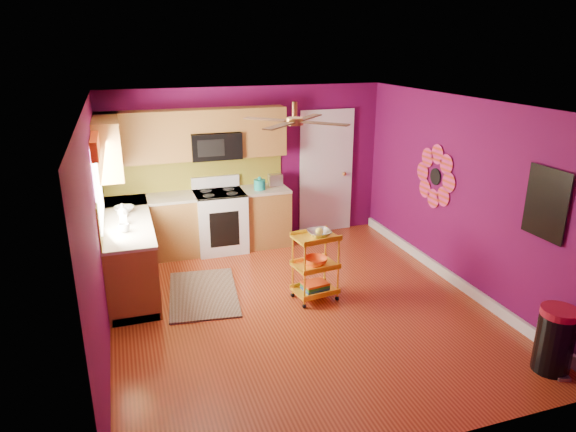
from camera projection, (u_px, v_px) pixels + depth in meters
name	position (u px, v px, depth m)	size (l,w,h in m)	color
ground	(299.00, 306.00, 6.42)	(5.00, 5.00, 0.00)	maroon
room_envelope	(302.00, 180.00, 5.90)	(4.54, 5.04, 2.52)	#5F0A47
lower_cabinets	(172.00, 237.00, 7.51)	(2.81, 2.31, 0.94)	brown
electric_range	(220.00, 220.00, 8.05)	(0.76, 0.66, 1.13)	white
upper_cabinetry	(169.00, 140.00, 7.42)	(2.80, 2.30, 1.26)	brown
left_window	(97.00, 166.00, 6.15)	(0.08, 1.35, 1.08)	white
panel_door	(326.00, 173.00, 8.71)	(0.95, 0.11, 2.15)	white
right_wall_art	(479.00, 187.00, 6.31)	(0.04, 2.74, 1.04)	black
ceiling_fan	(295.00, 120.00, 5.86)	(1.01, 1.01, 0.26)	#BF8C3F
shag_rug	(203.00, 293.00, 6.73)	(0.86, 1.41, 0.02)	black
rolling_cart	(316.00, 263.00, 6.47)	(0.58, 0.46, 0.96)	yellow
trash_can	(555.00, 340.00, 5.08)	(0.46, 0.46, 0.69)	black
teal_kettle	(260.00, 184.00, 8.04)	(0.18, 0.18, 0.21)	teal
toaster	(275.00, 180.00, 8.28)	(0.22, 0.15, 0.18)	beige
soap_bottle_a	(123.00, 217.00, 6.48)	(0.09, 0.10, 0.21)	#EA3F72
soap_bottle_b	(122.00, 210.00, 6.77)	(0.14, 0.14, 0.19)	white
counter_dish	(124.00, 209.00, 7.01)	(0.27, 0.27, 0.07)	white
counter_cup	(124.00, 228.00, 6.25)	(0.13, 0.13, 0.11)	white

